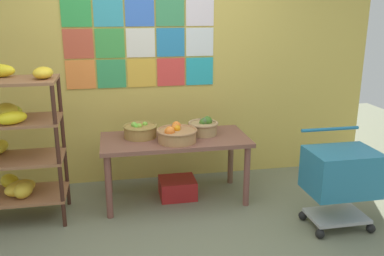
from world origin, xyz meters
The scene contains 9 objects.
ground centered at (0.00, 0.00, 0.00)m, with size 9.23×9.23×0.00m, color #6D7158.
back_wall_with_art centered at (0.00, 1.64, 1.47)m, with size 4.90×0.07×2.93m.
banana_shelf_unit centered at (-1.44, 0.90, 0.75)m, with size 1.06×0.58×1.41m.
display_table centered at (0.11, 1.03, 0.57)m, with size 1.43×0.67×0.65m.
fruit_basket_left centered at (-0.22, 1.12, 0.72)m, with size 0.34×0.34×0.15m.
fruit_basket_right centered at (0.41, 1.09, 0.73)m, with size 0.30×0.30×0.18m.
fruit_basket_centre centered at (0.11, 0.91, 0.72)m, with size 0.39×0.39×0.17m.
produce_crate_under_table centered at (0.14, 1.06, 0.10)m, with size 0.36×0.32×0.19m, color #A81D1D.
shopping_cart centered at (1.43, 0.21, 0.49)m, with size 0.57×0.47×0.84m.
Camera 1 is at (-0.47, -2.81, 1.88)m, focal length 38.99 mm.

